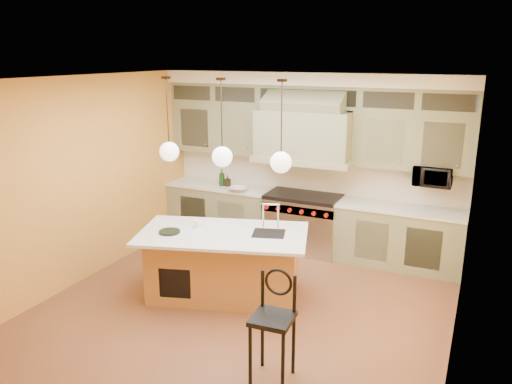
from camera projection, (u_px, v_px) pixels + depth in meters
The scene contains 18 objects.
floor at pixel (246, 306), 6.51m from camera, with size 5.00×5.00×0.00m, color brown.
ceiling at pixel (245, 78), 5.73m from camera, with size 5.00×5.00×0.00m, color white.
wall_back at pixel (312, 161), 8.31m from camera, with size 5.00×5.00×0.00m, color #C68936.
wall_front at pixel (107, 280), 3.94m from camera, with size 5.00×5.00×0.00m, color #C68936.
wall_left at pixel (89, 179), 7.14m from camera, with size 5.00×5.00×0.00m, color #C68936.
wall_right at pixel (465, 228), 5.11m from camera, with size 5.00×5.00×0.00m, color #C68936.
back_cabinetry at pixel (306, 165), 8.08m from camera, with size 5.00×0.77×2.90m.
range at pixel (303, 222), 8.25m from camera, with size 1.20×0.74×0.96m.
kitchen_island at pixel (225, 263), 6.68m from camera, with size 2.43×1.76×1.35m.
counter_stool at pixel (274, 320), 4.91m from camera, with size 0.42×0.42×1.14m.
microwave at pixel (433, 176), 7.29m from camera, with size 0.54×0.37×0.30m, color black.
oil_bottle_a at pixel (222, 177), 8.72m from camera, with size 0.11×0.11×0.29m, color #163314.
oil_bottle_b at pixel (228, 181), 8.69m from camera, with size 0.09×0.09×0.19m, color black.
fruit_bowl at pixel (238, 189), 8.37m from camera, with size 0.30×0.30×0.07m, color beige.
cup at pixel (198, 224), 6.70m from camera, with size 0.11×0.11×0.10m, color white.
pendant_left at pixel (169, 149), 6.61m from camera, with size 0.26×0.26×1.11m.
pendant_center at pixel (222, 154), 6.28m from camera, with size 0.26×0.26×1.11m.
pendant_right at pixel (281, 160), 5.96m from camera, with size 0.26×0.26×1.11m.
Camera 1 is at (2.59, -5.27, 3.18)m, focal length 35.00 mm.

